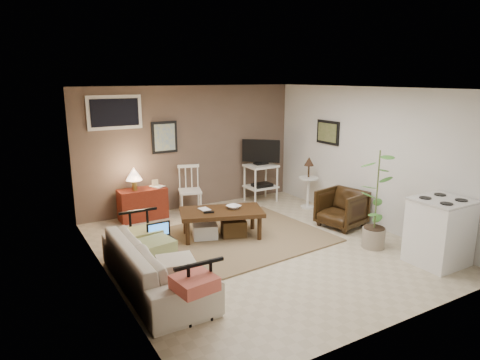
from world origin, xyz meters
TOP-DOWN VIEW (x-y plane):
  - floor at (0.00, 0.00)m, footprint 5.00×5.00m
  - art_back at (-0.55, 2.48)m, footprint 0.50×0.03m
  - art_right at (2.23, 1.05)m, footprint 0.03×0.60m
  - window at (-1.45, 2.48)m, footprint 0.96×0.03m
  - rug at (-0.11, 0.49)m, footprint 2.92×2.41m
  - coffee_table at (-0.32, 0.66)m, footprint 1.47×1.07m
  - sofa at (-1.80, -0.41)m, footprint 0.61×2.11m
  - sofa_pillows at (-1.75, -0.65)m, footprint 0.40×2.00m
  - sofa_end_rails at (-1.68, -0.41)m, footprint 0.57×2.10m
  - laptop at (-1.60, -0.05)m, footprint 0.32×0.24m
  - red_console at (-1.13, 2.23)m, footprint 0.86×0.38m
  - spindle_chair at (-0.21, 2.14)m, footprint 0.52×0.52m
  - tv_stand at (1.40, 2.11)m, footprint 0.62×0.57m
  - side_table at (1.95, 1.25)m, footprint 0.39×0.39m
  - armchair at (1.76, 0.09)m, footprint 0.78×0.81m
  - potted_plant at (1.52, -0.88)m, footprint 0.38×0.38m
  - stove at (1.85, -1.73)m, footprint 0.72×0.67m
  - bowl at (-0.10, 0.63)m, footprint 0.23×0.10m
  - book_table at (-0.61, 0.81)m, footprint 0.15×0.02m
  - book_console at (-0.90, 2.19)m, footprint 0.18×0.10m

SIDE VIEW (x-z plane):
  - floor at x=0.00m, z-range 0.00..0.00m
  - rug at x=-0.11m, z-range 0.00..0.03m
  - coffee_table at x=-0.32m, z-range 0.03..0.53m
  - red_console at x=-1.13m, z-range -0.15..0.84m
  - sofa_end_rails at x=-1.68m, z-range 0.00..0.71m
  - armchair at x=1.76m, z-range 0.00..0.72m
  - sofa at x=-1.80m, z-range 0.00..0.82m
  - spindle_chair at x=-0.21m, z-range -0.03..0.89m
  - stove at x=1.85m, z-range 0.00..0.94m
  - sofa_pillows at x=-1.75m, z-range 0.43..0.58m
  - laptop at x=-1.60m, z-range 0.42..0.64m
  - book_table at x=-0.61m, z-range 0.47..0.67m
  - bowl at x=-0.10m, z-range 0.47..0.69m
  - side_table at x=1.95m, z-range 0.12..1.16m
  - tv_stand at x=1.40m, z-range 0.04..1.35m
  - book_console at x=-0.90m, z-range 0.57..0.82m
  - potted_plant at x=1.52m, z-range 0.05..1.59m
  - art_back at x=-0.55m, z-range 1.15..1.75m
  - art_right at x=2.23m, z-range 1.29..1.75m
  - window at x=-1.45m, z-range 1.65..2.25m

